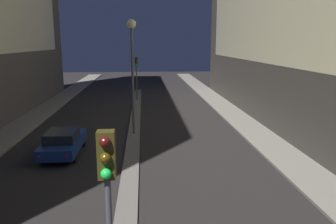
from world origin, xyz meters
TOP-DOWN VIEW (x-y plane):
  - median_strip at (0.00, 20.18)m, footprint 0.82×38.35m
  - traffic_light_near at (0.00, 2.80)m, footprint 0.32×0.42m
  - traffic_light_mid at (0.00, 31.73)m, footprint 0.32×0.42m
  - street_lamp at (0.00, 18.58)m, footprint 0.59×0.59m
  - car_left_lane at (-3.81, 14.92)m, footprint 1.87×4.44m

SIDE VIEW (x-z plane):
  - median_strip at x=0.00m, z-range 0.00..0.11m
  - car_left_lane at x=-3.81m, z-range 0.02..1.44m
  - traffic_light_near at x=0.00m, z-range 1.17..5.68m
  - traffic_light_mid at x=0.00m, z-range 1.17..5.68m
  - street_lamp at x=0.00m, z-range 1.82..9.31m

